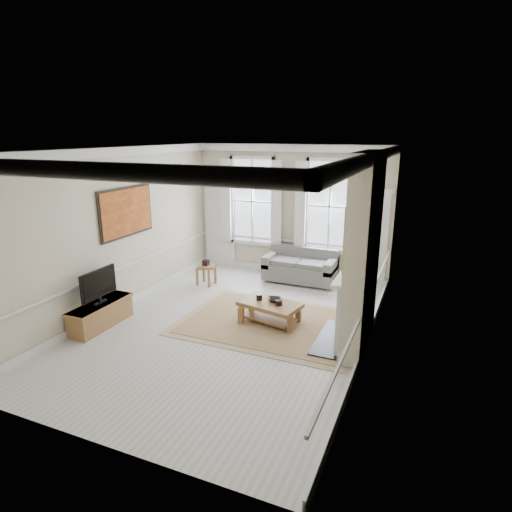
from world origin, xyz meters
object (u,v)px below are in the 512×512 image
at_px(side_table, 206,269).
at_px(sofa, 301,268).
at_px(coffee_table, 270,306).
at_px(tv_stand, 101,315).

bearing_deg(side_table, sofa, 28.92).
bearing_deg(coffee_table, side_table, 158.24).
height_order(sofa, coffee_table, sofa).
height_order(sofa, tv_stand, sofa).
height_order(side_table, coffee_table, side_table).
xyz_separation_m(side_table, tv_stand, (-0.72, -2.92, -0.15)).
bearing_deg(tv_stand, coffee_table, 25.09).
bearing_deg(tv_stand, sofa, 55.39).
xyz_separation_m(sofa, coffee_table, (0.19, -2.67, 0.01)).
bearing_deg(tv_stand, side_table, 76.19).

